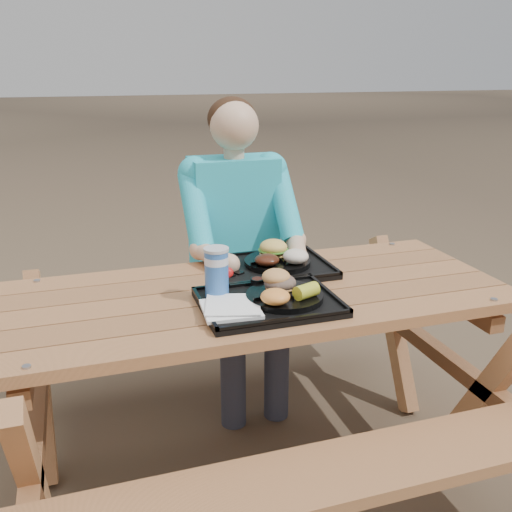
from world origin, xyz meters
name	(u,v)px	position (x,y,z in m)	size (l,w,h in m)	color
ground	(256,465)	(0.00, 0.00, 0.00)	(60.00, 60.00, 0.00)	#999999
picnic_table	(256,382)	(0.00, 0.00, 0.38)	(1.80, 1.49, 0.75)	#999999
tray_near	(268,303)	(0.00, -0.14, 0.76)	(0.45, 0.35, 0.02)	black
tray_far	(271,268)	(0.12, 0.18, 0.76)	(0.45, 0.35, 0.02)	black
plate_near	(284,296)	(0.05, -0.15, 0.78)	(0.26, 0.26, 0.02)	black
plate_far	(277,262)	(0.15, 0.19, 0.78)	(0.26, 0.26, 0.02)	black
napkin_stack	(231,308)	(-0.14, -0.19, 0.78)	(0.18, 0.18, 0.02)	white
soda_cup	(217,274)	(-0.16, -0.06, 0.85)	(0.08, 0.08, 0.16)	#164FA6
condiment_bbq	(258,282)	(0.00, -0.01, 0.79)	(0.05, 0.05, 0.03)	#320B05
condiment_mustard	(273,283)	(0.05, -0.03, 0.78)	(0.05, 0.05, 0.03)	yellow
sandwich	(280,274)	(0.05, -0.10, 0.84)	(0.10, 0.10, 0.11)	#DF954E
mac_cheese	(275,297)	(-0.01, -0.22, 0.81)	(0.10, 0.10, 0.05)	#FFA243
corn_cob	(306,291)	(0.11, -0.21, 0.81)	(0.08, 0.08, 0.05)	yellow
cutlery_far	(226,268)	(-0.06, 0.20, 0.77)	(0.03, 0.17, 0.01)	black
burger	(273,244)	(0.15, 0.24, 0.84)	(0.11, 0.11, 0.10)	#EFBF54
baked_beans	(267,260)	(0.09, 0.14, 0.81)	(0.09, 0.09, 0.04)	#421A0D
potato_salad	(296,256)	(0.20, 0.13, 0.82)	(0.10, 0.10, 0.06)	#F1E3CC
diner	(235,264)	(0.09, 0.60, 0.64)	(0.48, 0.84, 1.28)	#1CC5AF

